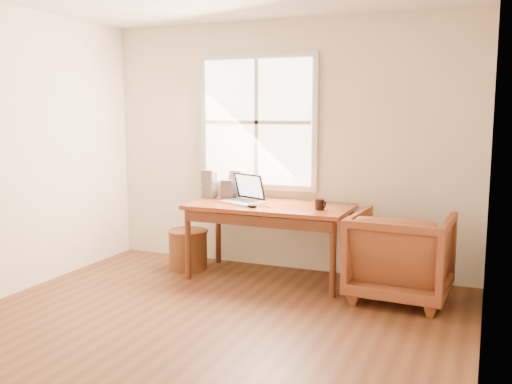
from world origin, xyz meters
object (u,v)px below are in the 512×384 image
at_px(coffee_mug, 320,204).
at_px(armchair, 401,256).
at_px(laptop, 243,190).
at_px(desk, 270,207).
at_px(wicker_stool, 188,250).
at_px(cd_stack_a, 237,184).

bearing_deg(coffee_mug, armchair, 3.36).
xyz_separation_m(laptop, coffee_mug, (0.81, -0.05, -0.08)).
bearing_deg(desk, coffee_mug, -9.16).
height_order(wicker_stool, cd_stack_a, cd_stack_a).
relative_size(laptop, cd_stack_a, 1.31).
height_order(armchair, wicker_stool, armchair).
distance_m(wicker_stool, cd_stack_a, 0.88).
height_order(laptop, coffee_mug, laptop).
height_order(desk, armchair, armchair).
relative_size(wicker_stool, cd_stack_a, 1.42).
distance_m(laptop, coffee_mug, 0.82).
relative_size(desk, armchair, 1.85).
distance_m(desk, cd_stack_a, 0.63).
bearing_deg(armchair, laptop, -0.65).
height_order(desk, laptop, laptop).
bearing_deg(desk, laptop, -172.91).
xyz_separation_m(desk, wicker_stool, (-0.93, 0.00, -0.53)).
relative_size(coffee_mug, cd_stack_a, 0.35).
xyz_separation_m(wicker_stool, laptop, (0.65, -0.03, 0.68)).
relative_size(armchair, wicker_stool, 2.14).
distance_m(laptop, cd_stack_a, 0.44).
xyz_separation_m(desk, laptop, (-0.28, -0.03, 0.15)).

